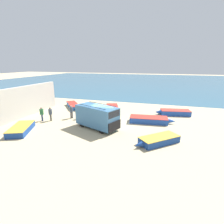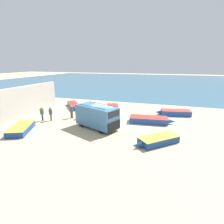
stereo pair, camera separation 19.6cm
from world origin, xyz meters
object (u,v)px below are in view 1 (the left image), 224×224
at_px(fisherman_1, 42,113).
at_px(fisherman_3, 50,113).
at_px(fishing_rowboat_2, 22,128).
at_px(fisherman_2, 71,111).
at_px(parked_van, 97,116).
at_px(fishing_rowboat_1, 112,108).
at_px(fishing_rowboat_4, 158,140).
at_px(fishing_rowboat_3, 73,106).
at_px(fisherman_0, 82,111).
at_px(fishing_rowboat_0, 150,120).
at_px(fishing_rowboat_5, 174,112).

bearing_deg(fisherman_1, fisherman_3, -34.40).
distance_m(fishing_rowboat_2, fisherman_2, 6.04).
xyz_separation_m(parked_van, fisherman_2, (-4.37, 2.24, -0.33)).
bearing_deg(fisherman_3, fishing_rowboat_2, -161.04).
bearing_deg(fishing_rowboat_2, fisherman_3, -34.54).
bearing_deg(fishing_rowboat_1, fishing_rowboat_4, 16.18).
bearing_deg(parked_van, fishing_rowboat_3, 156.16).
relative_size(fishing_rowboat_3, fisherman_0, 2.98).
xyz_separation_m(fisherman_0, fisherman_2, (-1.28, -0.37, 0.01)).
height_order(fishing_rowboat_1, fishing_rowboat_4, fishing_rowboat_4).
relative_size(fisherman_1, fisherman_2, 1.03).
height_order(fishing_rowboat_2, fishing_rowboat_4, fishing_rowboat_2).
xyz_separation_m(fishing_rowboat_0, fisherman_3, (-11.39, -2.82, 0.64)).
bearing_deg(fishing_rowboat_3, fishing_rowboat_2, -40.63).
bearing_deg(fishing_rowboat_1, fishing_rowboat_3, -101.93).
distance_m(fishing_rowboat_1, fisherman_3, 9.17).
xyz_separation_m(parked_van, fishing_rowboat_1, (-0.79, 7.97, -1.05)).
height_order(fishing_rowboat_0, fishing_rowboat_5, fishing_rowboat_5).
relative_size(fisherman_0, fisherman_2, 0.99).
relative_size(fishing_rowboat_1, fishing_rowboat_4, 1.14).
height_order(parked_van, fishing_rowboat_3, parked_van).
height_order(fishing_rowboat_2, fisherman_3, fisherman_3).
xyz_separation_m(fishing_rowboat_0, fisherman_1, (-12.30, -3.20, 0.66)).
bearing_deg(fishing_rowboat_5, parked_van, 32.86).
bearing_deg(fishing_rowboat_2, fishing_rowboat_3, -24.19).
bearing_deg(fishing_rowboat_5, fishing_rowboat_3, -9.22).
bearing_deg(fisherman_0, fishing_rowboat_0, -19.32).
bearing_deg(fisherman_1, fishing_rowboat_4, -66.35).
height_order(parked_van, fishing_rowboat_5, parked_van).
distance_m(parked_van, fishing_rowboat_1, 8.08).
bearing_deg(fisherman_2, fishing_rowboat_0, 76.84).
relative_size(fishing_rowboat_4, fisherman_2, 2.33).
xyz_separation_m(parked_van, fishing_rowboat_2, (-6.94, -3.18, -0.99)).
relative_size(fishing_rowboat_1, fishing_rowboat_2, 0.96).
height_order(parked_van, fisherman_0, parked_van).
bearing_deg(fisherman_0, fishing_rowboat_3, 104.70).
bearing_deg(parked_van, fishing_rowboat_1, 118.04).
distance_m(fishing_rowboat_0, fishing_rowboat_4, 5.51).
bearing_deg(fishing_rowboat_1, fisherman_3, -55.93).
bearing_deg(fishing_rowboat_0, fishing_rowboat_5, 49.83).
xyz_separation_m(fishing_rowboat_0, fisherman_0, (-8.25, -0.82, 0.63)).
xyz_separation_m(fishing_rowboat_0, fisherman_2, (-9.53, -1.19, 0.63)).
bearing_deg(fisherman_3, fishing_rowboat_4, -71.83).
bearing_deg(fisherman_2, fishing_rowboat_4, 48.36).
distance_m(fishing_rowboat_5, fisherman_3, 15.76).
distance_m(fishing_rowboat_1, fisherman_0, 5.88).
xyz_separation_m(fishing_rowboat_4, fisherman_1, (-13.48, 2.18, 0.69)).
relative_size(fishing_rowboat_5, fisherman_0, 2.89).
relative_size(fishing_rowboat_2, fisherman_2, 2.78).
xyz_separation_m(fishing_rowboat_4, fisherman_0, (-9.43, 4.56, 0.65)).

